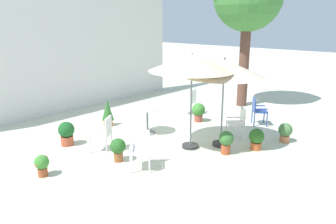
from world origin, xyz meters
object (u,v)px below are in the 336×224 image
(cafe_table_0, at_px, (147,116))
(potted_plant_1, at_px, (42,164))
(patio_chair_3, at_px, (258,109))
(potted_plant_4, at_px, (226,141))
(patio_chair_2, at_px, (140,147))
(potted_plant_7, at_px, (108,112))
(potted_plant_3, at_px, (118,148))
(potted_plant_6, at_px, (257,138))
(patio_chair_0, at_px, (238,121))
(potted_plant_0, at_px, (199,111))
(patio_umbrella_0, at_px, (192,64))
(patio_chair_4, at_px, (104,132))
(patio_chair_1, at_px, (190,100))
(potted_plant_5, at_px, (285,132))
(potted_plant_2, at_px, (66,132))
(patio_umbrella_1, at_px, (224,69))

(cafe_table_0, xyz_separation_m, potted_plant_1, (-3.47, -0.27, -0.27))
(patio_chair_3, bearing_deg, potted_plant_4, -169.04)
(patio_chair_2, bearing_deg, potted_plant_7, 64.38)
(patio_chair_3, distance_m, potted_plant_7, 4.78)
(potted_plant_3, distance_m, potted_plant_4, 2.68)
(potted_plant_6, bearing_deg, patio_chair_2, 152.08)
(patio_chair_0, bearing_deg, potted_plant_0, 74.41)
(potted_plant_7, bearing_deg, potted_plant_6, -73.63)
(potted_plant_3, bearing_deg, patio_umbrella_0, -22.30)
(patio_chair_0, xyz_separation_m, patio_chair_2, (-3.22, 0.64, 0.01))
(patio_chair_3, distance_m, patio_chair_4, 4.99)
(patio_chair_1, relative_size, potted_plant_0, 1.48)
(potted_plant_5, bearing_deg, potted_plant_1, 150.71)
(patio_chair_3, xyz_separation_m, potted_plant_2, (-5.04, 2.99, -0.16))
(potted_plant_4, xyz_separation_m, potted_plant_7, (-0.54, 4.03, 0.10))
(potted_plant_6, distance_m, potted_plant_7, 4.66)
(potted_plant_0, bearing_deg, potted_plant_2, 161.16)
(cafe_table_0, distance_m, potted_plant_2, 2.33)
(cafe_table_0, relative_size, potted_plant_4, 1.39)
(patio_chair_0, bearing_deg, potted_plant_4, -162.91)
(patio_chair_3, relative_size, potted_plant_7, 1.02)
(potted_plant_6, bearing_deg, potted_plant_0, 69.61)
(patio_umbrella_1, bearing_deg, patio_chair_3, 2.98)
(potted_plant_1, bearing_deg, patio_chair_3, -15.55)
(potted_plant_3, distance_m, potted_plant_6, 3.56)
(patio_chair_0, bearing_deg, potted_plant_1, 158.70)
(potted_plant_1, bearing_deg, patio_umbrella_1, -24.91)
(patio_chair_1, xyz_separation_m, potted_plant_1, (-5.86, -0.53, -0.26))
(potted_plant_4, bearing_deg, patio_umbrella_0, 105.81)
(potted_plant_5, bearing_deg, patio_umbrella_0, 140.43)
(patio_chair_3, distance_m, potted_plant_4, 2.76)
(patio_chair_0, bearing_deg, potted_plant_5, -64.23)
(potted_plant_6, bearing_deg, potted_plant_7, 106.37)
(patio_chair_3, height_order, potted_plant_0, patio_chair_3)
(patio_chair_3, xyz_separation_m, potted_plant_0, (-0.98, 1.61, -0.16))
(potted_plant_1, height_order, potted_plant_6, potted_plant_6)
(patio_umbrella_1, height_order, potted_plant_5, patio_umbrella_1)
(patio_umbrella_1, height_order, patio_chair_1, patio_umbrella_1)
(patio_chair_2, height_order, potted_plant_0, patio_chair_2)
(potted_plant_5, bearing_deg, potted_plant_6, 161.85)
(patio_umbrella_1, height_order, cafe_table_0, patio_umbrella_1)
(potted_plant_7, bearing_deg, potted_plant_2, -164.06)
(patio_umbrella_1, bearing_deg, potted_plant_6, -66.13)
(patio_umbrella_0, bearing_deg, patio_chair_2, 176.85)
(patio_umbrella_1, relative_size, patio_chair_0, 2.73)
(patio_chair_1, distance_m, potted_plant_2, 4.56)
(potted_plant_3, bearing_deg, patio_chair_2, -80.73)
(patio_chair_2, xyz_separation_m, potted_plant_0, (3.71, 1.11, -0.15))
(patio_umbrella_0, bearing_deg, potted_plant_4, -74.19)
(patio_chair_3, distance_m, potted_plant_5, 1.60)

